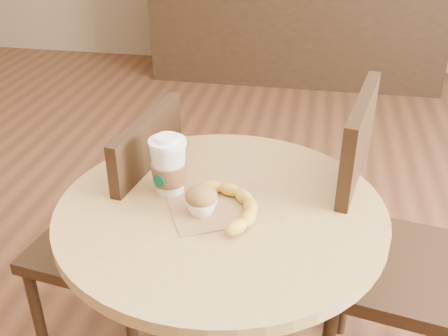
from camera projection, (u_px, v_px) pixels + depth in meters
name	position (u px, v px, depth m)	size (l,w,h in m)	color
cafe_table	(221.00, 268.00, 1.33)	(0.78, 0.78, 0.75)	black
chair_left	(121.00, 235.00, 1.58)	(0.44, 0.44, 0.89)	black
chair_right	(389.00, 250.00, 1.45)	(0.49, 0.49, 0.96)	black
service_counter	(298.00, 11.00, 4.03)	(2.30, 0.65, 1.04)	black
kraft_bag	(222.00, 207.00, 1.24)	(0.24, 0.18, 0.00)	#977249
coffee_cup	(169.00, 167.00, 1.26)	(0.09, 0.09, 0.15)	silver
muffin	(201.00, 200.00, 1.20)	(0.08, 0.08, 0.07)	white
banana	(227.00, 206.00, 1.20)	(0.17, 0.22, 0.03)	gold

